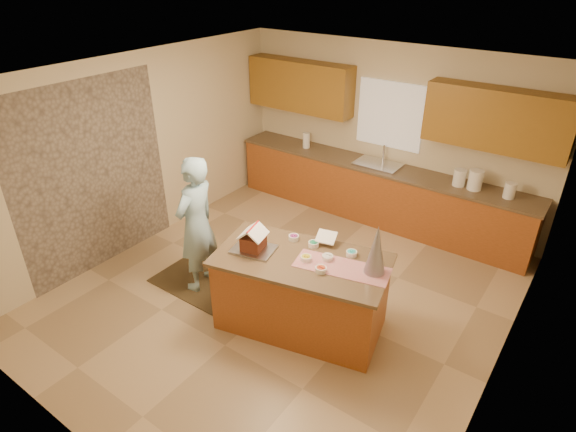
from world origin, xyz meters
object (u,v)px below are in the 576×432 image
Objects in this scene: island_base at (301,294)px; boy at (196,225)px; tinsel_tree at (376,250)px; gingerbread_house at (253,240)px.

island_base is 1.55m from boy.
tinsel_tree is 2.27m from boy.
gingerbread_house is (-1.27, -0.40, -0.14)m from tinsel_tree.
tinsel_tree is 0.31× the size of boy.
island_base is at bearing -163.22° from tinsel_tree.
island_base is at bearing 18.31° from gingerbread_house.
boy is at bearing -171.46° from tinsel_tree.
island_base is 3.27× the size of tinsel_tree.
tinsel_tree is at bearing 3.67° from island_base.
gingerbread_house is at bearing -174.81° from island_base.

